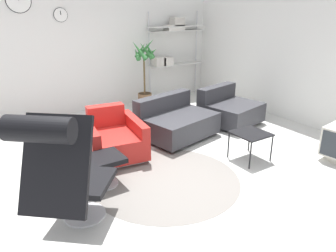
# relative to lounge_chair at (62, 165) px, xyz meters

# --- Properties ---
(ground_plane) EXTENTS (12.00, 12.00, 0.00)m
(ground_plane) POSITION_rel_lounge_chair_xyz_m (1.47, 0.70, -0.78)
(ground_plane) COLOR silver
(wall_back) EXTENTS (12.00, 0.09, 2.80)m
(wall_back) POSITION_rel_lounge_chair_xyz_m (1.47, 3.86, 0.62)
(wall_back) COLOR silver
(wall_back) RESTS_ON ground_plane
(wall_right) EXTENTS (0.06, 12.00, 2.80)m
(wall_right) POSITION_rel_lounge_chair_xyz_m (4.65, 0.70, 0.62)
(wall_right) COLOR silver
(wall_right) RESTS_ON ground_plane
(round_rug) EXTENTS (1.89, 1.89, 0.01)m
(round_rug) POSITION_rel_lounge_chair_xyz_m (1.36, 0.44, -0.78)
(round_rug) COLOR slate
(round_rug) RESTS_ON ground_plane
(lounge_chair) EXTENTS (1.10, 1.15, 1.33)m
(lounge_chair) POSITION_rel_lounge_chair_xyz_m (0.00, 0.00, 0.00)
(lounge_chair) COLOR #BCBCC1
(lounge_chair) RESTS_ON ground_plane
(ottoman) EXTENTS (0.50, 0.43, 0.38)m
(ottoman) POSITION_rel_lounge_chair_xyz_m (0.65, 0.76, -0.50)
(ottoman) COLOR #BCBCC1
(ottoman) RESTS_ON ground_plane
(armchair_red) EXTENTS (0.91, 1.02, 0.69)m
(armchair_red) POSITION_rel_lounge_chair_xyz_m (1.10, 1.46, -0.53)
(armchair_red) COLOR silver
(armchair_red) RESTS_ON ground_plane
(couch_low) EXTENTS (1.34, 1.12, 0.67)m
(couch_low) POSITION_rel_lounge_chair_xyz_m (2.30, 1.59, -0.54)
(couch_low) COLOR black
(couch_low) RESTS_ON ground_plane
(couch_second) EXTENTS (1.11, 1.08, 0.67)m
(couch_second) POSITION_rel_lounge_chair_xyz_m (3.51, 1.59, -0.54)
(couch_second) COLOR black
(couch_second) RESTS_ON ground_plane
(side_table) EXTENTS (0.46, 0.46, 0.41)m
(side_table) POSITION_rel_lounge_chair_xyz_m (2.69, 0.29, -0.41)
(side_table) COLOR black
(side_table) RESTS_ON ground_plane
(potted_plant) EXTENTS (0.57, 0.56, 1.46)m
(potted_plant) POSITION_rel_lounge_chair_xyz_m (2.72, 3.36, -0.09)
(potted_plant) COLOR brown
(potted_plant) RESTS_ON ground_plane
(shelf_unit) EXTENTS (1.37, 0.28, 1.96)m
(shelf_unit) POSITION_rel_lounge_chair_xyz_m (3.60, 3.64, 0.51)
(shelf_unit) COLOR #BCBCC1
(shelf_unit) RESTS_ON ground_plane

